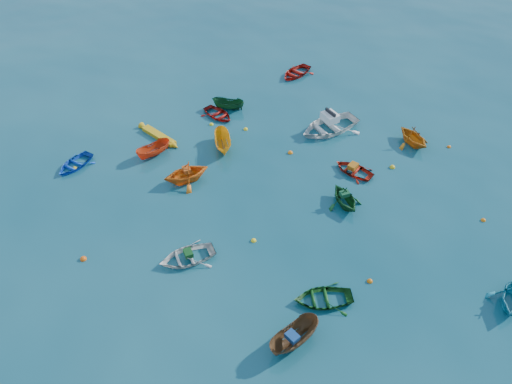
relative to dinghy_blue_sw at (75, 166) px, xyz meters
The scene contains 32 objects.
ground 12.36m from the dinghy_blue_sw, ahead, with size 160.00×160.00×0.00m, color #0B3F50.
dinghy_blue_sw is the anchor object (origin of this frame).
dinghy_white_near 12.22m from the dinghy_blue_sw, 10.52° to the right, with size 2.32×3.24×0.67m, color silver.
sampan_brown_mid 20.16m from the dinghy_blue_sw, 10.01° to the right, with size 1.17×3.11×1.20m, color brown.
dinghy_orange_w 8.19m from the dinghy_blue_sw, 22.46° to the left, with size 2.66×3.09×1.62m, color orange.
sampan_yellow_mid 10.53m from the dinghy_blue_sw, 45.30° to the left, with size 1.17×3.10×1.20m, color #F4A515.
dinghy_green_e 19.85m from the dinghy_blue_sw, ahead, with size 2.25×3.15×0.65m, color #114B17.
dinghy_cyan_se 28.62m from the dinghy_blue_sw, ahead, with size 2.50×2.90×1.52m, color teal.
dinghy_red_nw 11.57m from the dinghy_blue_sw, 66.66° to the left, with size 2.03×2.83×0.59m, color #A8130E.
sampan_orange_n 5.52m from the dinghy_blue_sw, 46.53° to the left, with size 1.04×2.75×1.07m, color red.
dinghy_green_n 18.79m from the dinghy_blue_sw, 21.59° to the left, with size 2.29×2.66×1.40m, color #114B1D.
dinghy_red_ne 19.48m from the dinghy_blue_sw, 31.76° to the left, with size 2.00×2.79×0.58m, color #B51F0F.
dinghy_red_far 20.82m from the dinghy_blue_sw, 72.24° to the left, with size 2.37×3.31×0.69m, color red.
dinghy_orange_far 24.40m from the dinghy_blue_sw, 39.83° to the left, with size 2.45×2.84×1.50m, color #C66E12.
sampan_green_far 12.80m from the dinghy_blue_sw, 68.85° to the left, with size 0.97×2.59×1.00m, color #0F411E.
kayak_yellow 6.40m from the dinghy_blue_sw, 65.85° to the left, with size 0.60×4.00×0.40m, color gold, non-canonical shape.
motorboat_white 18.81m from the dinghy_blue_sw, 47.25° to the left, with size 3.49×4.88×1.61m, color white.
tarp_green_a 12.27m from the dinghy_blue_sw, 10.09° to the right, with size 0.61×0.46×0.30m, color #114518.
tarp_blue_a 20.17m from the dinghy_blue_sw, 10.43° to the right, with size 0.64×0.48×0.31m, color navy.
tarp_orange_a 8.28m from the dinghy_blue_sw, 22.67° to the left, with size 0.61×0.46×0.30m, color #C84D14.
tarp_green_b 18.75m from the dinghy_blue_sw, 21.85° to the left, with size 0.59×0.45×0.28m, color #134F2A.
tarp_orange_b 19.40m from the dinghy_blue_sw, 31.94° to the left, with size 0.69×0.52×0.33m, color #B46112.
buoy_or_a 8.97m from the dinghy_blue_sw, 38.30° to the right, with size 0.39×0.39×0.39m, color #E8540C.
buoy_ye_a 14.44m from the dinghy_blue_sw, ahead, with size 0.33×0.33×0.33m, color yellow.
buoy_or_b 21.52m from the dinghy_blue_sw, ahead, with size 0.32×0.32×0.32m, color #D7640B.
buoy_ye_b 0.29m from the dinghy_blue_sw, 46.97° to the right, with size 0.31×0.31×0.31m, color yellow.
buoy_or_c 15.27m from the dinghy_blue_sw, 39.28° to the left, with size 0.37×0.37×0.37m, color orange.
buoy_ye_c 12.72m from the dinghy_blue_sw, 54.20° to the left, with size 0.34×0.34×0.34m, color yellow.
buoy_or_d 27.40m from the dinghy_blue_sw, 22.36° to the left, with size 0.31×0.31×0.31m, color orange.
buoy_ye_d 10.56m from the dinghy_blue_sw, 62.64° to the left, with size 0.31×0.31×0.31m, color yellow.
buoy_or_e 27.01m from the dinghy_blue_sw, 38.38° to the left, with size 0.29×0.29×0.29m, color orange.
buoy_ye_e 22.26m from the dinghy_blue_sw, 33.24° to the left, with size 0.39×0.39×0.39m, color gold.
Camera 1 is at (13.35, -15.02, 22.07)m, focal length 35.00 mm.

